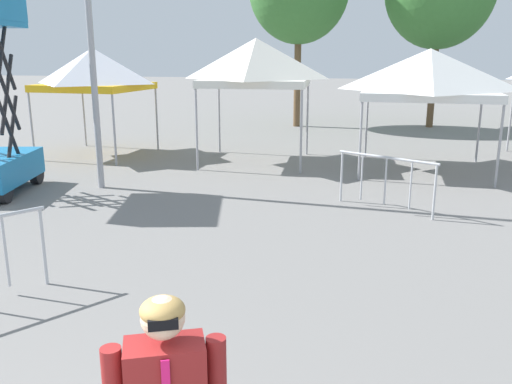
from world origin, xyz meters
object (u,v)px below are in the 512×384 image
canopy_tent_far_right (94,69)px  canopy_tent_behind_right (256,62)px  crowd_barrier_near_person (386,173)px  canopy_tent_left_of_center (429,74)px

canopy_tent_far_right → canopy_tent_behind_right: (4.91, -0.03, 0.22)m
canopy_tent_far_right → crowd_barrier_near_person: bearing=-26.9°
canopy_tent_left_of_center → crowd_barrier_near_person: canopy_tent_left_of_center is taller
canopy_tent_far_right → canopy_tent_behind_right: canopy_tent_behind_right is taller
canopy_tent_far_right → crowd_barrier_near_person: canopy_tent_far_right is taller
canopy_tent_far_right → canopy_tent_left_of_center: 9.46m
crowd_barrier_near_person → canopy_tent_left_of_center: bearing=76.0°
canopy_tent_behind_right → crowd_barrier_near_person: (3.53, -4.24, -2.01)m
canopy_tent_behind_right → crowd_barrier_near_person: bearing=-50.3°
canopy_tent_behind_right → canopy_tent_left_of_center: (4.54, -0.20, -0.26)m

